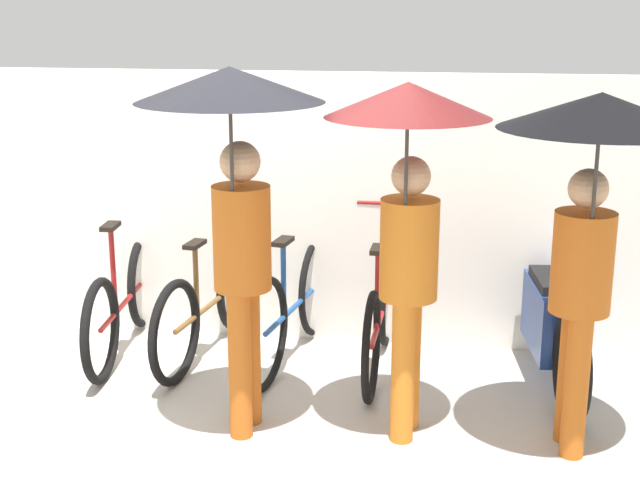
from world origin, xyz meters
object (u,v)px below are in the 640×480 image
(pedestrian_center, at_px, (408,177))
(parked_bicycle_2, at_px, (293,305))
(parked_bicycle_0, at_px, (124,302))
(pedestrian_leading, at_px, (235,154))
(pedestrian_trailing, at_px, (594,175))
(parked_bicycle_3, at_px, (380,317))
(motorcycle, at_px, (550,322))
(parked_bicycle_1, at_px, (209,304))

(pedestrian_center, bearing_deg, parked_bicycle_2, -44.96)
(parked_bicycle_0, bearing_deg, pedestrian_center, -121.84)
(pedestrian_leading, distance_m, pedestrian_trailing, 1.83)
(parked_bicycle_2, bearing_deg, parked_bicycle_3, -89.42)
(pedestrian_leading, height_order, pedestrian_center, pedestrian_leading)
(pedestrian_leading, height_order, motorcycle, pedestrian_leading)
(parked_bicycle_0, relative_size, parked_bicycle_2, 0.98)
(pedestrian_trailing, xyz_separation_m, motorcycle, (-0.04, 1.06, -1.17))
(parked_bicycle_0, bearing_deg, motorcycle, -95.09)
(parked_bicycle_3, bearing_deg, pedestrian_trailing, -131.03)
(pedestrian_center, bearing_deg, pedestrian_trailing, -175.25)
(parked_bicycle_1, bearing_deg, pedestrian_center, -119.39)
(parked_bicycle_3, bearing_deg, parked_bicycle_2, 82.37)
(parked_bicycle_0, distance_m, parked_bicycle_1, 0.60)
(parked_bicycle_3, bearing_deg, motorcycle, -87.20)
(parked_bicycle_2, relative_size, parked_bicycle_3, 1.06)
(parked_bicycle_0, height_order, parked_bicycle_1, parked_bicycle_1)
(parked_bicycle_2, height_order, pedestrian_center, pedestrian_center)
(pedestrian_leading, xyz_separation_m, pedestrian_trailing, (1.83, 0.04, -0.06))
(parked_bicycle_3, bearing_deg, pedestrian_center, -166.64)
(parked_bicycle_0, distance_m, pedestrian_leading, 2.02)
(parked_bicycle_0, distance_m, motorcycle, 2.90)
(pedestrian_trailing, bearing_deg, pedestrian_leading, -2.66)
(pedestrian_trailing, bearing_deg, parked_bicycle_0, -24.23)
(pedestrian_trailing, bearing_deg, parked_bicycle_3, -46.08)
(parked_bicycle_2, xyz_separation_m, pedestrian_trailing, (1.74, -1.12, 1.17))
(parked_bicycle_0, bearing_deg, pedestrian_leading, -140.09)
(parked_bicycle_0, height_order, motorcycle, parked_bicycle_0)
(parked_bicycle_2, relative_size, pedestrian_trailing, 0.89)
(parked_bicycle_0, height_order, pedestrian_center, pedestrian_center)
(parked_bicycle_0, bearing_deg, parked_bicycle_1, -90.24)
(pedestrian_center, distance_m, pedestrian_trailing, 0.93)
(pedestrian_leading, bearing_deg, parked_bicycle_3, -118.68)
(parked_bicycle_3, height_order, pedestrian_center, pedestrian_center)
(parked_bicycle_2, height_order, pedestrian_leading, pedestrian_leading)
(parked_bicycle_0, xyz_separation_m, pedestrian_leading, (1.11, -1.12, 1.25))
(parked_bicycle_1, height_order, motorcycle, parked_bicycle_1)
(parked_bicycle_2, bearing_deg, parked_bicycle_0, 101.04)
(parked_bicycle_1, relative_size, pedestrian_trailing, 0.88)
(pedestrian_trailing, relative_size, motorcycle, 1.02)
(pedestrian_center, height_order, pedestrian_trailing, pedestrian_center)
(parked_bicycle_2, bearing_deg, pedestrian_center, -133.55)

